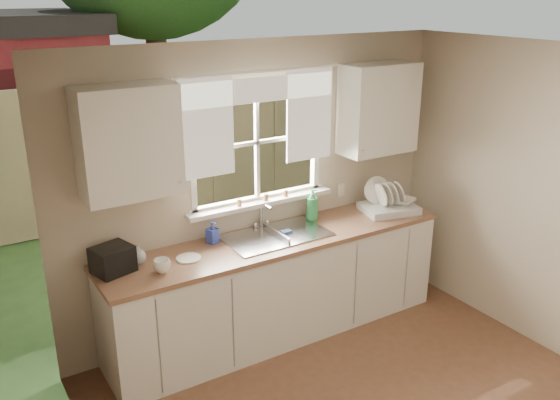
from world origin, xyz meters
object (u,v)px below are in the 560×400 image
cup (162,266)px  black_appliance (113,259)px  dish_rack (388,205)px  soap_bottle_a (312,205)px

cup → black_appliance: size_ratio=0.47×
dish_rack → cup: size_ratio=4.40×
dish_rack → soap_bottle_a: dish_rack is taller
dish_rack → soap_bottle_a: (-0.72, 0.19, 0.08)m
dish_rack → cup: 2.24m
soap_bottle_a → cup: bearing=165.5°
dish_rack → soap_bottle_a: bearing=165.0°
soap_bottle_a → black_appliance: soap_bottle_a is taller
soap_bottle_a → cup: 1.54m
black_appliance → soap_bottle_a: bearing=-13.4°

